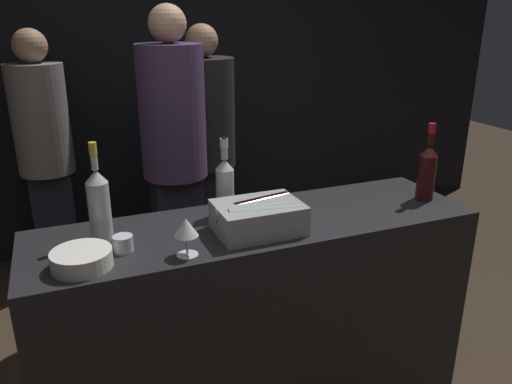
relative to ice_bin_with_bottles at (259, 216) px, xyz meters
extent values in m
cube|color=black|center=(0.03, 2.22, 0.37)|extent=(6.40, 0.06, 2.80)
cube|color=black|center=(0.03, 0.09, -0.55)|extent=(1.83, 0.52, 0.97)
cube|color=#9EA0A5|center=(0.00, 0.00, -0.01)|extent=(0.33, 0.24, 0.12)
cylinder|color=#9EA899|center=(0.01, -0.05, 0.02)|extent=(0.29, 0.12, 0.07)
cylinder|color=#9EA899|center=(-0.02, 0.00, 0.02)|extent=(0.30, 0.10, 0.06)
cylinder|color=black|center=(0.03, 0.05, 0.02)|extent=(0.26, 0.11, 0.07)
cylinder|color=silver|center=(-0.66, -0.05, -0.04)|extent=(0.20, 0.20, 0.06)
cylinder|color=gray|center=(-0.66, -0.05, -0.01)|extent=(0.17, 0.17, 0.01)
cylinder|color=silver|center=(-0.31, -0.10, -0.06)|extent=(0.08, 0.08, 0.00)
cylinder|color=silver|center=(-0.31, -0.10, -0.03)|extent=(0.01, 0.01, 0.07)
cone|color=silver|center=(-0.31, -0.10, 0.04)|extent=(0.09, 0.09, 0.06)
cylinder|color=silver|center=(-0.51, 0.02, -0.04)|extent=(0.07, 0.07, 0.06)
sphere|color=#F4C66B|center=(-0.51, 0.02, -0.03)|extent=(0.03, 0.03, 0.03)
cylinder|color=#B2B7AD|center=(-0.07, 0.21, 0.03)|extent=(0.08, 0.08, 0.20)
cone|color=#B2B7AD|center=(-0.07, 0.21, 0.16)|extent=(0.08, 0.08, 0.05)
cylinder|color=#B2B7AD|center=(-0.07, 0.21, 0.22)|extent=(0.03, 0.03, 0.09)
cylinder|color=silver|center=(-0.07, 0.21, 0.24)|extent=(0.03, 0.03, 0.04)
cylinder|color=#B2B7AD|center=(-0.57, 0.16, 0.05)|extent=(0.08, 0.08, 0.22)
cone|color=#B2B7AD|center=(-0.57, 0.16, 0.18)|extent=(0.08, 0.08, 0.05)
cylinder|color=#B2B7AD|center=(-0.57, 0.16, 0.26)|extent=(0.02, 0.02, 0.10)
cylinder|color=gold|center=(-0.57, 0.16, 0.28)|extent=(0.03, 0.03, 0.05)
cylinder|color=#380F0F|center=(0.84, 0.05, 0.04)|extent=(0.08, 0.08, 0.21)
cone|color=#380F0F|center=(0.84, 0.05, 0.16)|extent=(0.08, 0.08, 0.05)
cylinder|color=#380F0F|center=(0.84, 0.05, 0.24)|extent=(0.03, 0.03, 0.10)
cylinder|color=red|center=(0.84, 0.05, 0.26)|extent=(0.03, 0.03, 0.04)
cube|color=black|center=(0.24, 1.54, -0.64)|extent=(0.31, 0.22, 0.78)
cylinder|color=black|center=(0.24, 1.54, 0.11)|extent=(0.41, 0.41, 0.72)
sphere|color=tan|center=(0.24, 1.54, 0.57)|extent=(0.21, 0.21, 0.21)
cube|color=black|center=(-0.77, 1.83, -0.65)|extent=(0.27, 0.20, 0.77)
cylinder|color=slate|center=(-0.77, 1.83, 0.09)|extent=(0.36, 0.36, 0.71)
sphere|color=tan|center=(-0.77, 1.83, 0.55)|extent=(0.21, 0.21, 0.21)
cube|color=black|center=(-0.05, 1.19, -0.61)|extent=(0.29, 0.21, 0.85)
cylinder|color=#473356|center=(-0.05, 1.19, 0.20)|extent=(0.38, 0.38, 0.76)
sphere|color=tan|center=(-0.05, 1.19, 0.68)|extent=(0.21, 0.21, 0.21)
camera|label=1|loc=(-0.68, -1.64, 0.74)|focal=35.00mm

